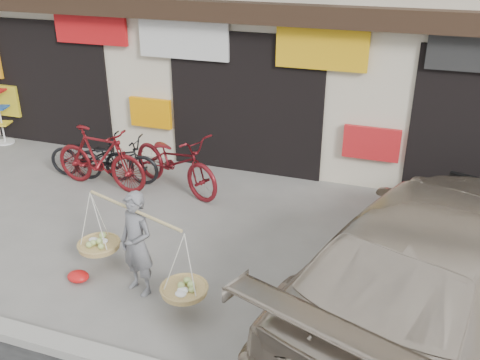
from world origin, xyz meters
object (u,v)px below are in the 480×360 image
(bike_1, at_px, (100,158))
(suv, at_px, (444,258))
(bike_0, at_px, (91,156))
(bike_2, at_px, (175,161))
(street_vendor, at_px, (137,248))
(bike_3, at_px, (115,159))
(display_rack, at_px, (1,118))

(bike_1, height_order, suv, suv)
(bike_0, bearing_deg, bike_2, -94.95)
(street_vendor, bearing_deg, bike_1, 149.75)
(bike_0, distance_m, bike_2, 1.74)
(bike_3, height_order, suv, suv)
(bike_3, xyz_separation_m, suv, (5.78, -2.12, 0.38))
(bike_1, bearing_deg, suv, -102.41)
(street_vendor, bearing_deg, suv, 30.77)
(suv, relative_size, display_rack, 4.20)
(street_vendor, xyz_separation_m, suv, (3.67, 0.76, 0.18))
(bike_1, height_order, display_rack, display_rack)
(display_rack, bearing_deg, street_vendor, -34.49)
(bike_1, distance_m, suv, 6.17)
(bike_0, relative_size, bike_3, 1.00)
(bike_0, height_order, display_rack, display_rack)
(bike_1, xyz_separation_m, bike_2, (1.33, 0.37, -0.02))
(street_vendor, height_order, bike_3, street_vendor)
(street_vendor, bearing_deg, bike_2, 125.84)
(bike_3, bearing_deg, street_vendor, -150.87)
(street_vendor, height_order, bike_0, street_vendor)
(suv, bearing_deg, bike_0, 0.88)
(street_vendor, bearing_deg, bike_0, 151.32)
(street_vendor, xyz_separation_m, bike_2, (-0.89, 2.95, -0.09))
(street_vendor, relative_size, bike_0, 1.23)
(bike_0, distance_m, suv, 6.65)
(bike_1, xyz_separation_m, display_rack, (-3.36, 1.26, 0.01))
(bike_2, height_order, suv, suv)
(suv, xyz_separation_m, display_rack, (-9.25, 3.07, -0.24))
(bike_0, relative_size, display_rack, 1.16)
(bike_1, relative_size, display_rack, 1.32)
(bike_0, distance_m, bike_1, 0.52)
(display_rack, bearing_deg, suv, -18.37)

